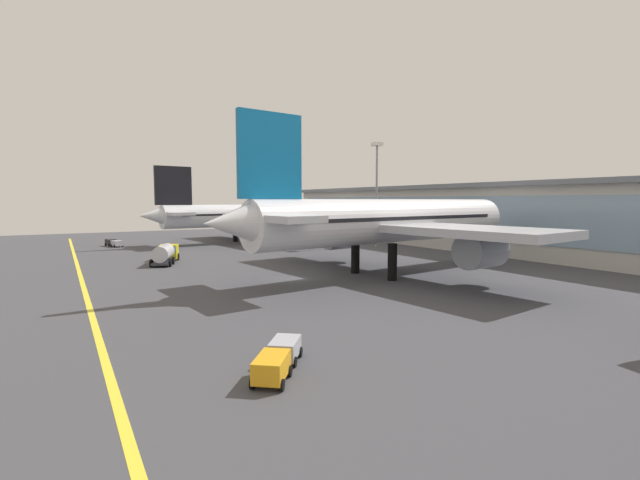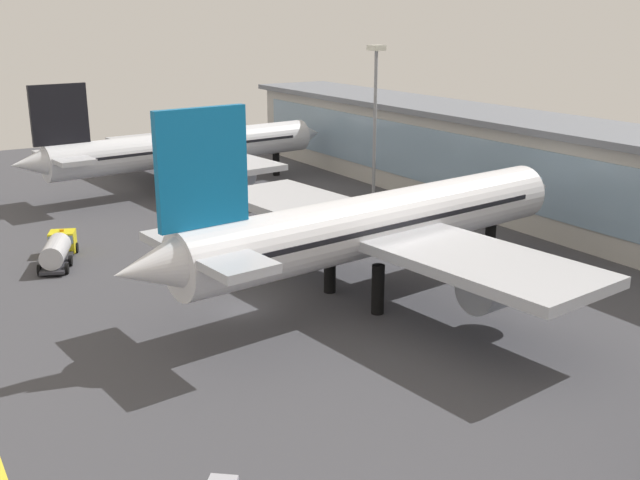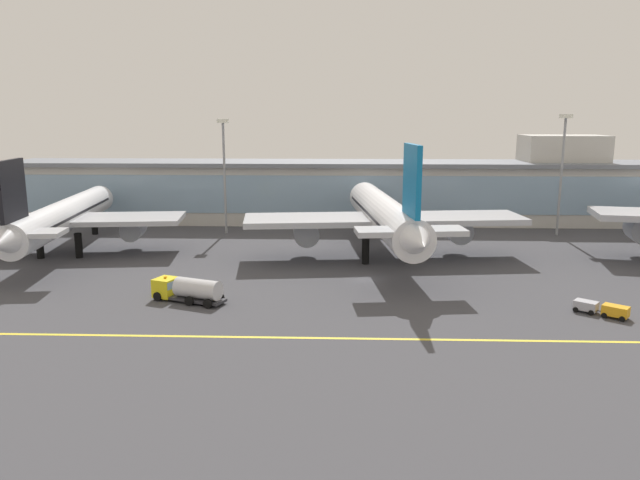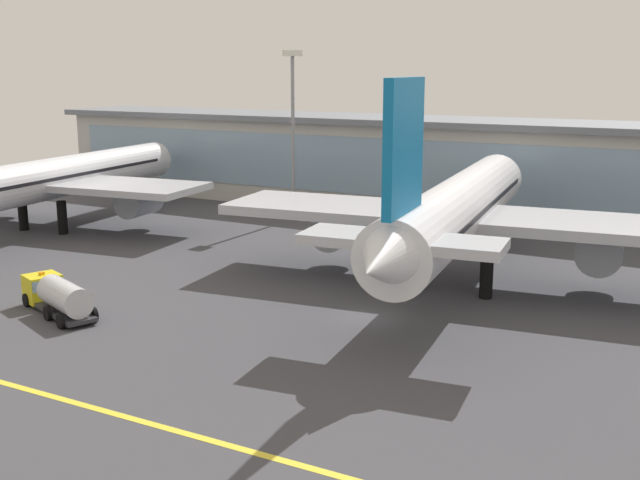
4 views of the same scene
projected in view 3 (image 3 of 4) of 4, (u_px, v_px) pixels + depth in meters
name	position (u px, v px, depth m)	size (l,w,h in m)	color
ground_plane	(366.00, 279.00, 81.27)	(192.99, 192.99, 0.00)	#424247
taxiway_centreline_stripe	(374.00, 339.00, 59.75)	(154.39, 0.50, 0.01)	yellow
terminal_building	(367.00, 190.00, 123.53)	(140.85, 14.00, 17.62)	beige
airliner_near_left	(63.00, 217.00, 95.12)	(37.45, 49.30, 16.17)	black
airliner_near_right	(385.00, 216.00, 91.60)	(43.06, 49.47, 18.24)	black
fuel_tanker_truck	(186.00, 289.00, 71.48)	(9.31, 5.66, 2.90)	black
baggage_tug_near	(602.00, 309.00, 66.57)	(5.31, 4.74, 1.40)	black
apron_light_mast_west	(224.00, 158.00, 110.15)	(1.80, 1.80, 20.93)	gray
apron_light_mast_centre	(563.00, 156.00, 108.19)	(1.80, 1.80, 21.76)	gray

